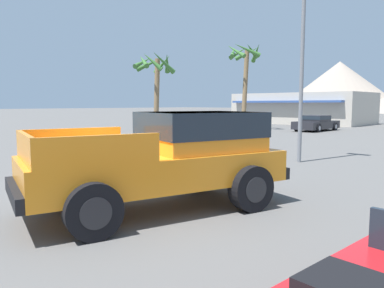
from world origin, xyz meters
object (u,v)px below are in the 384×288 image
parked_car_dark (316,123)px  street_lamp_post (303,28)px  palm_tree_tall (155,72)px  orange_pickup_truck (173,154)px  palm_tree_short (245,64)px

parked_car_dark → street_lamp_post: 17.26m
parked_car_dark → palm_tree_tall: palm_tree_tall is taller
parked_car_dark → palm_tree_tall: 13.01m
orange_pickup_truck → street_lamp_post: bearing=114.1°
parked_car_dark → palm_tree_tall: (-7.32, -10.10, 3.72)m
orange_pickup_truck → parked_car_dark: bearing=124.9°
orange_pickup_truck → palm_tree_short: (-12.57, 19.40, 4.10)m
street_lamp_post → palm_tree_short: bearing=133.2°
street_lamp_post → palm_tree_short: street_lamp_post is taller
parked_car_dark → palm_tree_short: palm_tree_short is taller
street_lamp_post → parked_car_dark: bearing=114.1°
parked_car_dark → palm_tree_short: bearing=-145.6°
palm_tree_tall → palm_tree_short: palm_tree_short is taller
orange_pickup_truck → parked_car_dark: (-7.92, 22.50, -0.48)m
street_lamp_post → palm_tree_tall: bearing=159.8°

